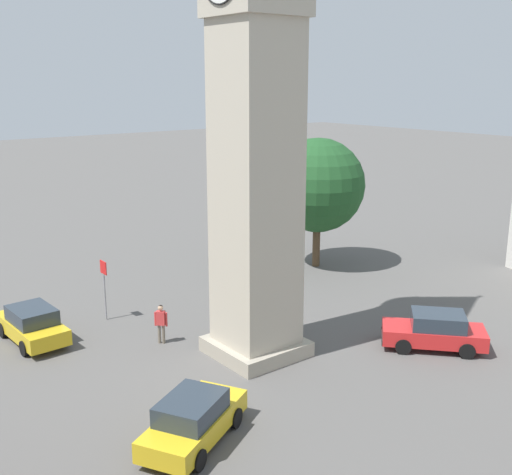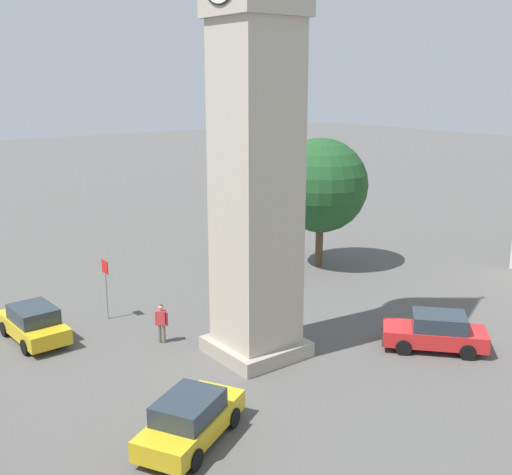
{
  "view_description": "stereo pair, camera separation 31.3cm",
  "coord_description": "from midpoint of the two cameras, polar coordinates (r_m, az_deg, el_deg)",
  "views": [
    {
      "loc": [
        18.35,
        -14.34,
        10.72
      ],
      "look_at": [
        0.0,
        0.0,
        4.82
      ],
      "focal_mm": 43.88,
      "sensor_mm": 36.0,
      "label": 1
    },
    {
      "loc": [
        18.54,
        -14.09,
        10.72
      ],
      "look_at": [
        0.0,
        0.0,
        4.82
      ],
      "focal_mm": 43.88,
      "sensor_mm": 36.0,
      "label": 2
    }
  ],
  "objects": [
    {
      "name": "car_silver_kerb",
      "position": [
        19.75,
        -6.19,
        -16.16
      ],
      "size": [
        3.47,
        4.43,
        1.53
      ],
      "color": "gold",
      "rests_on": "ground"
    },
    {
      "name": "tree",
      "position": [
        36.15,
        5.4,
        4.75
      ],
      "size": [
        5.42,
        5.42,
        7.54
      ],
      "color": "brown",
      "rests_on": "ground"
    },
    {
      "name": "pedestrian",
      "position": [
        26.48,
        -9.0,
        -7.48
      ],
      "size": [
        0.43,
        0.41,
        1.69
      ],
      "color": "#706656",
      "rests_on": "ground"
    },
    {
      "name": "road_sign",
      "position": [
        29.21,
        -13.98,
        -3.79
      ],
      "size": [
        0.6,
        0.07,
        2.8
      ],
      "color": "gray",
      "rests_on": "ground"
    },
    {
      "name": "ground_plane",
      "position": [
        25.64,
        -0.36,
        -10.5
      ],
      "size": [
        200.0,
        200.0,
        0.0
      ],
      "primitive_type": "plane",
      "color": "#565451"
    },
    {
      "name": "car_white_side",
      "position": [
        28.1,
        -20.06,
        -7.45
      ],
      "size": [
        4.2,
        1.96,
        1.53
      ],
      "color": "gold",
      "rests_on": "ground"
    },
    {
      "name": "car_red_corner",
      "position": [
        26.76,
        15.64,
        -8.19
      ],
      "size": [
        4.19,
        4.02,
        1.53
      ],
      "color": "red",
      "rests_on": "ground"
    },
    {
      "name": "clock_tower",
      "position": [
        23.43,
        -0.41,
        20.59
      ],
      "size": [
        4.02,
        4.02,
        22.73
      ],
      "color": "#A59C89",
      "rests_on": "ground"
    }
  ]
}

